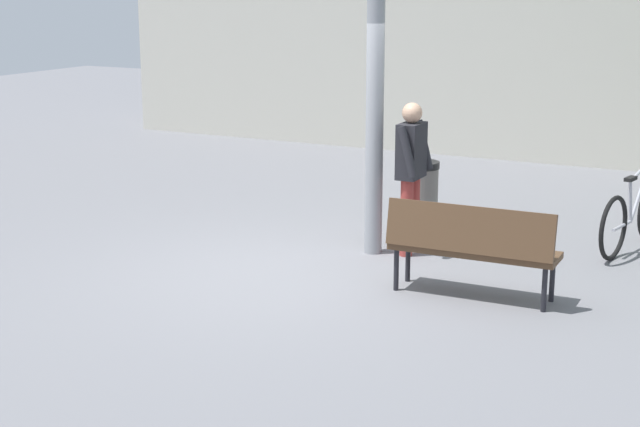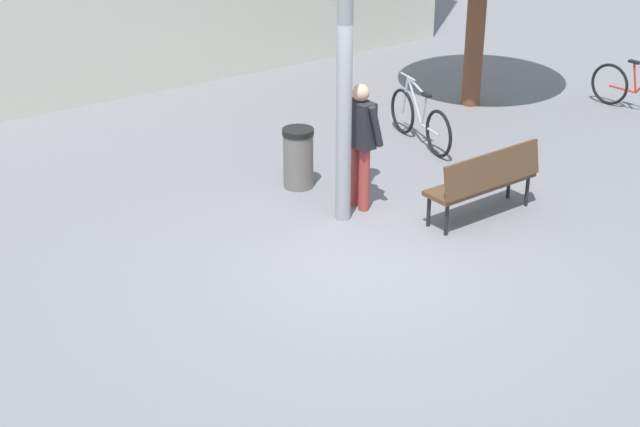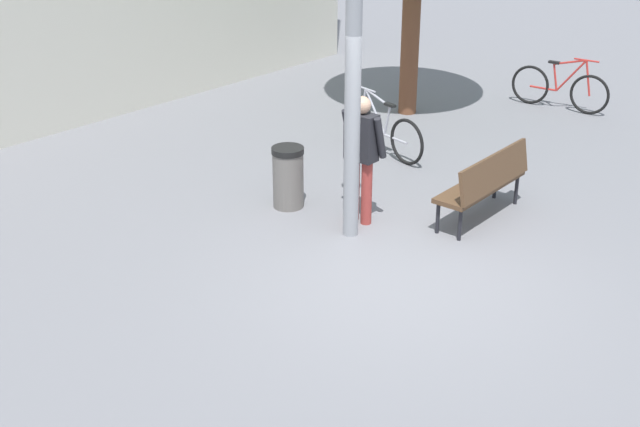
# 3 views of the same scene
# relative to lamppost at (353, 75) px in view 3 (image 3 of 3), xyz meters

# --- Properties ---
(ground_plane) EXTENTS (36.00, 36.00, 0.00)m
(ground_plane) POSITION_rel_lamppost_xyz_m (-0.46, -1.17, -2.04)
(ground_plane) COLOR slate
(lamppost) EXTENTS (0.28, 0.28, 3.79)m
(lamppost) POSITION_rel_lamppost_xyz_m (0.00, 0.00, 0.00)
(lamppost) COLOR gray
(lamppost) RESTS_ON ground_plane
(person_by_lamppost) EXTENTS (0.28, 0.59, 1.67)m
(person_by_lamppost) POSITION_rel_lamppost_xyz_m (0.37, 0.15, -1.07)
(person_by_lamppost) COLOR #9E3833
(person_by_lamppost) RESTS_ON ground_plane
(park_bench) EXTENTS (1.61, 0.52, 0.92)m
(park_bench) POSITION_rel_lamppost_xyz_m (1.47, -1.02, -1.49)
(park_bench) COLOR #513823
(park_bench) RESTS_ON ground_plane
(bicycle_silver) EXTENTS (0.39, 1.79, 0.97)m
(bicycle_silver) POSITION_rel_lamppost_xyz_m (2.52, 1.46, -1.65)
(bicycle_silver) COLOR black
(bicycle_silver) RESTS_ON ground_plane
(bicycle_red) EXTENTS (0.25, 1.80, 0.97)m
(bicycle_red) POSITION_rel_lamppost_xyz_m (6.45, 0.49, -1.65)
(bicycle_red) COLOR black
(bicycle_red) RESTS_ON ground_plane
(trash_bin) EXTENTS (0.43, 0.43, 0.84)m
(trash_bin) POSITION_rel_lamppost_xyz_m (0.10, 1.16, -1.61)
(trash_bin) COLOR #66605B
(trash_bin) RESTS_ON ground_plane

